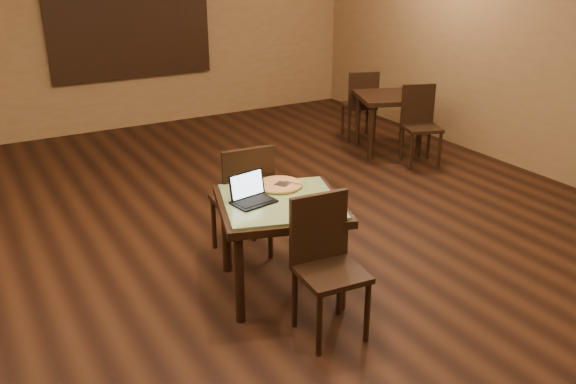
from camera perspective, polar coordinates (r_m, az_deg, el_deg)
ground at (r=5.04m, az=-2.32°, el=-8.14°), size 10.00×10.00×0.00m
wall_back at (r=9.15m, az=-17.70°, el=14.61°), size 8.00×0.02×3.00m
mural at (r=9.23m, az=-14.57°, el=15.30°), size 2.34×0.05×1.64m
tiled_table at (r=4.61m, az=-0.71°, el=-1.94°), size 1.15×1.15×0.76m
chair_main_near at (r=4.19m, az=3.51°, el=-6.14°), size 0.46×0.46×0.99m
chair_main_far at (r=5.14m, az=-4.10°, el=-0.35°), size 0.48×0.48×1.03m
laptop at (r=4.54m, az=-3.53°, el=-0.19°), size 0.34×0.29×0.21m
plate at (r=4.53m, az=2.83°, el=-0.90°), size 0.24×0.24×0.01m
pizza_slice at (r=4.52m, az=2.83°, el=-0.73°), size 0.25×0.25×0.02m
pizza_pan at (r=4.82m, az=-0.86°, el=0.52°), size 0.34×0.34×0.01m
pizza_whole at (r=4.81m, az=-0.86°, el=0.69°), size 0.37×0.37×0.03m
spatula at (r=4.80m, az=-0.54°, el=0.74°), size 0.22×0.27×0.01m
napkin_roll at (r=4.65m, az=4.44°, el=-0.20°), size 0.08×0.15×0.04m
other_table_a at (r=8.08m, az=9.44°, el=8.08°), size 1.03×1.03×0.75m
other_table_a_chair_near at (r=7.70m, az=12.23°, el=6.61°), size 0.54×0.54×0.97m
other_table_a_chair_far at (r=8.51m, az=6.84°, el=8.42°), size 0.54×0.54×0.97m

